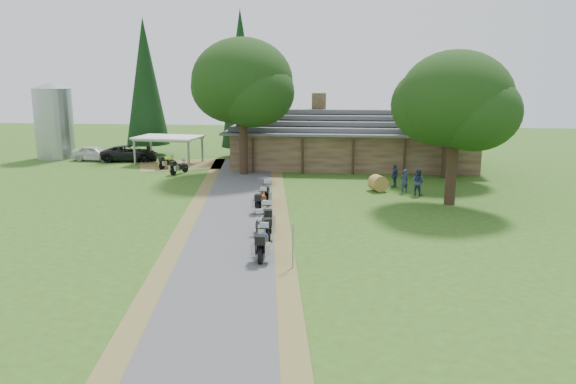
# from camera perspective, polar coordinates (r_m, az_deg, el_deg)

# --- Properties ---
(ground) EXTENTS (120.00, 120.00, 0.00)m
(ground) POSITION_cam_1_polar(r_m,az_deg,el_deg) (26.51, -6.13, -5.53)
(ground) COLOR #324E16
(ground) RESTS_ON ground
(driveway) EXTENTS (51.95, 51.95, 0.00)m
(driveway) POSITION_cam_1_polar(r_m,az_deg,el_deg) (30.36, -5.50, -3.23)
(driveway) COLOR #4A4A4D
(driveway) RESTS_ON ground
(lodge) EXTENTS (21.40, 9.40, 4.90)m
(lodge) POSITION_cam_1_polar(r_m,az_deg,el_deg) (49.01, 6.60, 5.53)
(lodge) COLOR brown
(lodge) RESTS_ON ground
(silo) EXTENTS (3.57, 3.57, 7.04)m
(silo) POSITION_cam_1_polar(r_m,az_deg,el_deg) (57.19, -22.68, 6.69)
(silo) COLOR gray
(silo) RESTS_ON ground
(carport) EXTENTS (5.99, 4.37, 2.42)m
(carport) POSITION_cam_1_polar(r_m,az_deg,el_deg) (51.01, -12.00, 4.20)
(carport) COLOR white
(carport) RESTS_ON ground
(car_white_sedan) EXTENTS (2.74, 5.38, 1.73)m
(car_white_sedan) POSITION_cam_1_polar(r_m,az_deg,el_deg) (54.50, -19.10, 3.92)
(car_white_sedan) COLOR silver
(car_white_sedan) RESTS_ON ground
(car_dark_suv) EXTENTS (3.21, 5.88, 2.14)m
(car_dark_suv) POSITION_cam_1_polar(r_m,az_deg,el_deg) (53.35, -15.76, 4.19)
(car_dark_suv) COLOR black
(car_dark_suv) RESTS_ON ground
(motorcycle_row_a) EXTENTS (0.74, 2.11, 1.43)m
(motorcycle_row_a) POSITION_cam_1_polar(r_m,az_deg,el_deg) (24.63, -2.58, -5.11)
(motorcycle_row_a) COLOR navy
(motorcycle_row_a) RESTS_ON ground
(motorcycle_row_b) EXTENTS (1.36, 1.99, 1.30)m
(motorcycle_row_b) POSITION_cam_1_polar(r_m,az_deg,el_deg) (27.63, -2.59, -3.33)
(motorcycle_row_b) COLOR #929599
(motorcycle_row_b) RESTS_ON ground
(motorcycle_row_c) EXTENTS (1.02, 2.02, 1.32)m
(motorcycle_row_c) POSITION_cam_1_polar(r_m,az_deg,el_deg) (29.28, -2.16, -2.42)
(motorcycle_row_c) COLOR gold
(motorcycle_row_c) RESTS_ON ground
(motorcycle_row_d) EXTENTS (0.77, 1.96, 1.31)m
(motorcycle_row_d) POSITION_cam_1_polar(r_m,az_deg,el_deg) (32.82, -2.70, -0.84)
(motorcycle_row_d) COLOR red
(motorcycle_row_d) RESTS_ON ground
(motorcycle_row_e) EXTENTS (0.77, 2.01, 1.35)m
(motorcycle_row_e) POSITION_cam_1_polar(r_m,az_deg,el_deg) (34.83, -2.21, -0.04)
(motorcycle_row_e) COLOR black
(motorcycle_row_e) RESTS_ON ground
(motorcycle_carport_a) EXTENTS (1.32, 1.76, 1.17)m
(motorcycle_carport_a) POSITION_cam_1_polar(r_m,az_deg,el_deg) (48.51, -12.13, 3.05)
(motorcycle_carport_a) COLOR #DCDF00
(motorcycle_carport_a) RESTS_ON ground
(motorcycle_carport_b) EXTENTS (1.29, 1.91, 1.25)m
(motorcycle_carport_b) POSITION_cam_1_polar(r_m,az_deg,el_deg) (45.70, -11.00, 2.60)
(motorcycle_carport_b) COLOR gray
(motorcycle_carport_b) RESTS_ON ground
(person_a) EXTENTS (0.65, 0.59, 1.86)m
(person_a) POSITION_cam_1_polar(r_m,az_deg,el_deg) (38.65, 11.76, 1.32)
(person_a) COLOR navy
(person_a) RESTS_ON ground
(person_b) EXTENTS (0.73, 0.70, 2.08)m
(person_b) POSITION_cam_1_polar(r_m,az_deg,el_deg) (37.96, 13.07, 1.23)
(person_b) COLOR navy
(person_b) RESTS_ON ground
(person_c) EXTENTS (0.61, 0.67, 1.95)m
(person_c) POSITION_cam_1_polar(r_m,az_deg,el_deg) (40.21, 10.79, 1.83)
(person_c) COLOR navy
(person_c) RESTS_ON ground
(hay_bale) EXTENTS (1.41, 1.36, 1.10)m
(hay_bale) POSITION_cam_1_polar(r_m,az_deg,el_deg) (38.85, 9.13, 0.90)
(hay_bale) COLOR olive
(hay_bale) RESTS_ON ground
(sign_post) EXTENTS (0.35, 0.06, 1.93)m
(sign_post) POSITION_cam_1_polar(r_m,az_deg,el_deg) (23.28, 0.49, -5.48)
(sign_post) COLOR gray
(sign_post) RESTS_ON ground
(oak_lodge_left) EXTENTS (7.83, 7.83, 11.78)m
(oak_lodge_left) POSITION_cam_1_polar(r_m,az_deg,el_deg) (44.28, -4.63, 9.34)
(oak_lodge_left) COLOR black
(oak_lodge_left) RESTS_ON ground
(oak_lodge_right) EXTENTS (6.84, 6.84, 9.68)m
(oak_lodge_right) POSITION_cam_1_polar(r_m,az_deg,el_deg) (44.27, 15.99, 7.55)
(oak_lodge_right) COLOR black
(oak_lodge_right) RESTS_ON ground
(oak_driveway) EXTENTS (6.78, 6.78, 10.39)m
(oak_driveway) POSITION_cam_1_polar(r_m,az_deg,el_deg) (35.31, 16.55, 7.06)
(oak_driveway) COLOR black
(oak_driveway) RESTS_ON ground
(cedar_near) EXTENTS (3.90, 3.90, 13.73)m
(cedar_near) POSITION_cam_1_polar(r_m,az_deg,el_deg) (53.51, -4.79, 10.86)
(cedar_near) COLOR black
(cedar_near) RESTS_ON ground
(cedar_far) EXTENTS (4.11, 4.11, 13.08)m
(cedar_far) POSITION_cam_1_polar(r_m,az_deg,el_deg) (56.36, -14.25, 10.26)
(cedar_far) COLOR black
(cedar_far) RESTS_ON ground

